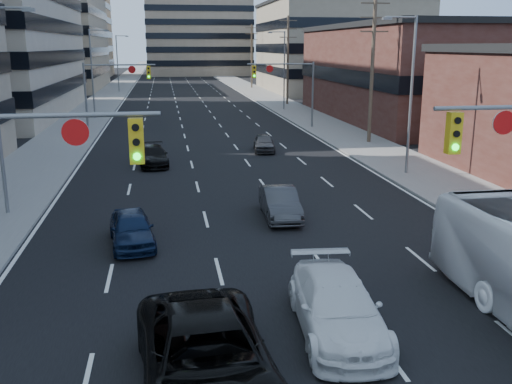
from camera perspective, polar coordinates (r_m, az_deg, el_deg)
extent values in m
cube|color=black|center=(136.14, -7.84, 11.19)|extent=(18.00, 300.00, 0.02)
cube|color=slate|center=(136.33, -12.76, 11.01)|extent=(5.00, 300.00, 0.15)
cube|color=slate|center=(136.91, -2.93, 11.35)|extent=(5.00, 300.00, 0.15)
cube|color=gray|center=(107.88, -20.77, 13.85)|extent=(20.00, 30.00, 16.00)
cube|color=#472119|center=(62.32, 17.30, 11.14)|extent=(20.00, 30.00, 9.00)
cube|color=gray|center=(98.10, 7.94, 14.07)|extent=(22.00, 28.00, 14.00)
cube|color=#ADA089|center=(147.98, -19.35, 14.66)|extent=(24.00, 24.00, 20.00)
cube|color=gray|center=(140.44, 5.63, 13.79)|extent=(22.00, 22.00, 12.00)
cylinder|color=slate|center=(14.38, -22.68, 7.01)|extent=(6.50, 0.12, 0.12)
cube|color=gold|center=(14.09, -11.87, 5.01)|extent=(0.35, 0.28, 1.10)
cylinder|color=black|center=(13.88, -11.97, 6.33)|extent=(0.18, 0.06, 0.18)
cylinder|color=black|center=(13.93, -11.89, 4.90)|extent=(0.18, 0.06, 0.18)
cylinder|color=#0CE526|center=(13.99, -11.82, 3.49)|extent=(0.18, 0.06, 0.18)
cylinder|color=white|center=(14.16, -17.61, 5.71)|extent=(0.64, 0.06, 0.64)
cube|color=gold|center=(15.95, 19.15, 5.59)|extent=(0.35, 0.28, 1.10)
cylinder|color=black|center=(15.77, 19.53, 6.75)|extent=(0.18, 0.06, 0.18)
cylinder|color=black|center=(15.81, 19.42, 5.50)|extent=(0.18, 0.06, 0.18)
cylinder|color=#0CE526|center=(15.87, 19.32, 4.25)|extent=(0.18, 0.06, 0.18)
cylinder|color=white|center=(16.60, 23.57, 6.38)|extent=(0.64, 0.06, 0.64)
cylinder|color=slate|center=(51.51, -16.66, 8.95)|extent=(0.18, 0.18, 6.00)
cylinder|color=slate|center=(51.05, -13.48, 12.27)|extent=(6.00, 0.12, 0.12)
cube|color=gold|center=(50.96, -10.69, 11.67)|extent=(0.35, 0.28, 1.10)
cylinder|color=black|center=(50.79, -10.71, 12.06)|extent=(0.18, 0.06, 0.18)
cylinder|color=black|center=(50.80, -10.69, 11.66)|extent=(0.18, 0.06, 0.18)
cylinder|color=#0CE526|center=(50.82, -10.67, 11.27)|extent=(0.18, 0.06, 0.18)
cylinder|color=white|center=(50.97, -12.31, 11.88)|extent=(0.64, 0.06, 0.64)
cylinder|color=slate|center=(52.82, 5.69, 9.60)|extent=(0.18, 0.18, 6.00)
cylinder|color=slate|center=(51.97, 2.48, 12.67)|extent=(6.00, 0.12, 0.12)
cube|color=gold|center=(51.57, -0.19, 11.94)|extent=(0.35, 0.28, 1.10)
cylinder|color=black|center=(51.40, -0.17, 12.33)|extent=(0.18, 0.06, 0.18)
cylinder|color=black|center=(51.41, -0.17, 11.94)|extent=(0.18, 0.06, 0.18)
cylinder|color=#0CE526|center=(51.43, -0.17, 11.55)|extent=(0.18, 0.06, 0.18)
cylinder|color=white|center=(51.77, 1.38, 12.23)|extent=(0.64, 0.06, 0.64)
cylinder|color=#4C3D2D|center=(44.75, 11.53, 11.73)|extent=(0.28, 0.28, 11.00)
cube|color=#4C3D2D|center=(44.81, 11.86, 18.00)|extent=(2.20, 0.10, 0.10)
cube|color=#4C3D2D|center=(44.76, 11.79, 16.72)|extent=(2.20, 0.10, 0.10)
cube|color=#4C3D2D|center=(44.72, 11.73, 15.44)|extent=(2.20, 0.10, 0.10)
cylinder|color=#4C3D2D|center=(73.60, 3.19, 12.94)|extent=(0.28, 0.28, 11.00)
cube|color=#4C3D2D|center=(73.63, 3.25, 16.75)|extent=(2.20, 0.10, 0.10)
cube|color=#4C3D2D|center=(73.60, 3.24, 15.97)|extent=(2.20, 0.10, 0.10)
cube|color=#4C3D2D|center=(73.58, 3.23, 15.20)|extent=(2.20, 0.10, 0.10)
cylinder|color=#4C3D2D|center=(103.10, -0.44, 13.38)|extent=(0.28, 0.28, 11.00)
cube|color=#4C3D2D|center=(103.13, -0.44, 16.10)|extent=(2.20, 0.10, 0.10)
cube|color=#4C3D2D|center=(103.11, -0.44, 15.55)|extent=(2.20, 0.10, 0.10)
cube|color=#4C3D2D|center=(103.09, -0.44, 14.99)|extent=(2.20, 0.10, 0.10)
cylinder|color=slate|center=(26.67, -23.57, 16.55)|extent=(1.80, 0.10, 0.10)
cube|color=slate|center=(26.49, -21.81, 16.56)|extent=(0.50, 0.22, 0.14)
cylinder|color=slate|center=(61.38, -16.07, 11.19)|extent=(0.16, 0.16, 9.00)
cylinder|color=slate|center=(61.23, -15.50, 15.35)|extent=(1.80, 0.10, 0.10)
cube|color=slate|center=(61.15, -14.72, 15.32)|extent=(0.50, 0.22, 0.14)
cylinder|color=slate|center=(96.20, -13.68, 12.31)|extent=(0.16, 0.16, 9.00)
cylinder|color=slate|center=(96.11, -13.28, 14.96)|extent=(1.80, 0.10, 0.10)
cube|color=slate|center=(96.06, -12.79, 14.94)|extent=(0.50, 0.22, 0.14)
cylinder|color=slate|center=(34.01, 15.24, 9.07)|extent=(0.16, 0.16, 9.00)
cylinder|color=slate|center=(33.56, 14.29, 16.60)|extent=(1.80, 0.10, 0.10)
cube|color=slate|center=(33.25, 12.96, 16.56)|extent=(0.50, 0.22, 0.14)
cylinder|color=slate|center=(67.41, 2.84, 11.96)|extent=(0.16, 0.16, 9.00)
cylinder|color=slate|center=(67.19, 2.11, 15.71)|extent=(1.80, 0.10, 0.10)
cube|color=slate|center=(67.03, 1.41, 15.65)|extent=(0.50, 0.22, 0.14)
imported|color=black|center=(12.77, -4.96, -16.36)|extent=(3.21, 6.33, 1.71)
imported|color=white|center=(15.40, 8.11, -11.26)|extent=(2.48, 5.28, 1.49)
imported|color=#0D1934|center=(22.14, -12.34, -3.58)|extent=(2.04, 4.06, 1.33)
imported|color=#343436|center=(25.06, 2.42, -1.12)|extent=(1.57, 4.12, 1.34)
imported|color=black|center=(36.65, -10.23, 3.57)|extent=(2.05, 4.42, 1.25)
imported|color=#303133|center=(41.03, 0.81, 4.93)|extent=(1.87, 3.76, 1.23)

